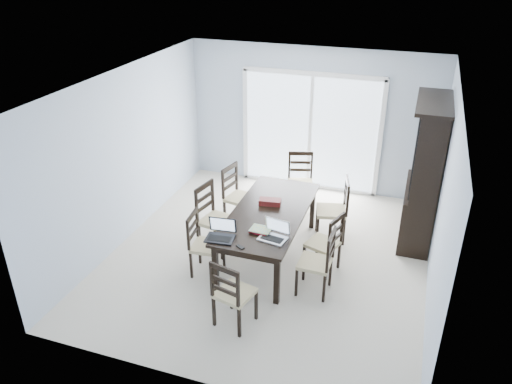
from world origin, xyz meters
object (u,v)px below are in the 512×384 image
at_px(chair_end_near, 230,288).
at_px(chair_end_far, 300,174).
at_px(cell_phone, 240,247).
at_px(game_box, 270,202).
at_px(chair_left_near, 200,237).
at_px(chair_left_far, 236,189).
at_px(laptop_dark, 220,235).
at_px(chair_right_mid, 329,238).
at_px(chair_left_mid, 212,211).
at_px(dining_table, 269,216).
at_px(hot_tub, 304,138).
at_px(chair_right_far, 338,203).
at_px(chair_right_near, 322,256).
at_px(laptop_silver, 273,235).
at_px(china_hutch, 424,175).

distance_m(chair_end_near, chair_end_far, 3.27).
height_order(cell_phone, game_box, game_box).
relative_size(chair_left_near, chair_left_far, 0.93).
xyz_separation_m(chair_end_near, laptop_dark, (-0.41, 0.69, 0.24)).
bearing_deg(chair_right_mid, chair_left_near, 126.55).
xyz_separation_m(chair_left_mid, chair_end_far, (0.91, 1.72, -0.03)).
xyz_separation_m(dining_table, cell_phone, (-0.07, -1.00, 0.08)).
relative_size(cell_phone, hot_tub, 0.06).
bearing_deg(chair_right_far, game_box, 109.74).
bearing_deg(chair_left_far, chair_right_near, 64.07).
height_order(chair_right_mid, laptop_silver, chair_right_mid).
bearing_deg(game_box, chair_end_near, -87.52).
distance_m(chair_right_near, chair_right_mid, 0.48).
distance_m(chair_left_far, chair_end_far, 1.23).
relative_size(chair_right_mid, laptop_dark, 2.72).
bearing_deg(chair_left_mid, chair_right_near, 84.21).
relative_size(china_hutch, hot_tub, 1.03).
xyz_separation_m(chair_end_far, hot_tub, (-0.39, 1.88, -0.07)).
bearing_deg(chair_right_near, china_hutch, -29.89).
height_order(chair_left_far, laptop_dark, chair_left_far).
distance_m(china_hutch, chair_right_mid, 1.85).
distance_m(chair_left_far, chair_right_far, 1.66).
bearing_deg(china_hutch, chair_right_far, -159.25).
xyz_separation_m(chair_right_far, game_box, (-0.90, -0.60, 0.17)).
height_order(game_box, hot_tub, hot_tub).
bearing_deg(dining_table, china_hutch, 31.71).
bearing_deg(chair_right_far, chair_right_mid, 168.73).
bearing_deg(chair_end_far, china_hutch, 151.09).
relative_size(chair_right_far, cell_phone, 9.95).
distance_m(chair_left_mid, cell_phone, 1.25).
relative_size(laptop_dark, cell_phone, 3.30).
height_order(dining_table, laptop_dark, laptop_dark).
relative_size(dining_table, chair_left_mid, 1.84).
height_order(chair_right_mid, hot_tub, chair_right_mid).
height_order(chair_left_near, laptop_dark, chair_left_near).
bearing_deg(chair_left_near, chair_right_far, 127.03).
xyz_separation_m(dining_table, chair_end_far, (0.04, 1.67, -0.08)).
bearing_deg(cell_phone, dining_table, 118.25).
xyz_separation_m(chair_left_mid, laptop_dark, (0.49, -0.86, 0.18)).
relative_size(china_hutch, chair_right_far, 1.88).
height_order(chair_right_near, hot_tub, chair_right_near).
height_order(china_hutch, chair_end_near, china_hutch).
relative_size(chair_end_near, game_box, 3.43).
xyz_separation_m(chair_left_mid, laptop_silver, (1.14, -0.64, 0.18)).
relative_size(dining_table, game_box, 6.97).
distance_m(chair_left_near, hot_tub, 4.25).
relative_size(chair_right_mid, game_box, 3.34).
distance_m(china_hutch, chair_end_far, 2.08).
bearing_deg(dining_table, laptop_dark, -112.64).
bearing_deg(cell_phone, game_box, 121.32).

